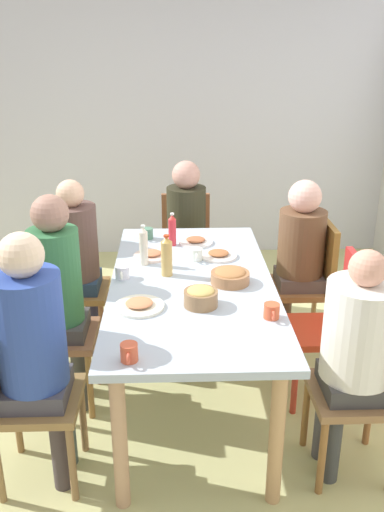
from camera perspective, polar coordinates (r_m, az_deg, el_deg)
ground_plane at (r=3.51m, az=-0.00°, el=-14.20°), size 6.00×6.00×0.00m
wall_left at (r=5.46m, az=-0.99°, el=13.60°), size 0.12×4.18×2.60m
dining_table at (r=3.16m, az=-0.00°, el=-4.03°), size 1.84×0.91×0.78m
chair_0 at (r=4.43m, az=-0.60°, el=1.17°), size 0.40×0.40×0.90m
person_0 at (r=4.28m, az=-0.58°, el=3.38°), size 0.30×0.30×1.20m
chair_1 at (r=2.87m, az=17.70°, el=-12.06°), size 0.40×0.40×0.90m
person_1 at (r=2.74m, az=16.41°, el=-8.58°), size 0.34×0.34×1.18m
chair_2 at (r=3.91m, az=11.98°, el=-2.20°), size 0.40×0.40×0.90m
person_2 at (r=3.81m, az=10.91°, el=0.70°), size 0.31×0.31×1.20m
chair_3 at (r=3.32m, az=-14.61°, el=-6.86°), size 0.40×0.40×0.90m
person_3 at (r=3.20m, az=-13.44°, el=-3.00°), size 0.30×0.30×1.28m
chair_4 at (r=2.81m, az=-17.18°, el=-12.78°), size 0.40×0.40×0.90m
person_4 at (r=2.66m, az=-15.91°, el=-8.28°), size 0.32×0.32×1.28m
chair_5 at (r=3.86m, az=-12.79°, el=-2.55°), size 0.40×0.40×0.90m
person_5 at (r=3.77m, az=-11.70°, el=0.41°), size 0.31×0.31×1.21m
chair_6 at (r=3.37m, az=14.37°, el=-6.38°), size 0.40×0.40×0.90m
plate_0 at (r=2.83m, az=-5.40°, el=-5.02°), size 0.25×0.25×0.04m
plate_1 at (r=3.47m, az=-4.15°, el=0.12°), size 0.22×0.22×0.04m
plate_2 at (r=3.69m, az=0.38°, el=1.51°), size 0.23×0.23×0.04m
plate_3 at (r=3.46m, az=2.71°, el=0.12°), size 0.23×0.23×0.04m
bowl_0 at (r=2.83m, az=0.91°, el=-4.16°), size 0.17×0.17×0.10m
bowl_1 at (r=3.09m, az=3.91°, el=-2.05°), size 0.22×0.22×0.08m
cup_0 at (r=3.77m, az=-4.57°, el=2.29°), size 0.11×0.07×0.07m
cup_1 at (r=3.17m, az=-7.14°, el=-1.67°), size 0.12×0.08×0.07m
cup_2 at (r=3.40m, az=0.45°, el=0.15°), size 0.11×0.07×0.07m
cup_3 at (r=2.74m, az=8.13°, el=-5.60°), size 0.11×0.08×0.07m
cup_4 at (r=2.39m, az=-6.44°, el=-9.78°), size 0.11×0.07×0.08m
bottle_0 at (r=3.32m, az=-4.96°, el=1.02°), size 0.05×0.05×0.25m
bottle_1 at (r=3.16m, az=-2.60°, el=-0.03°), size 0.06×0.06×0.24m
bottle_2 at (r=3.63m, az=-2.03°, el=2.65°), size 0.05×0.05×0.22m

